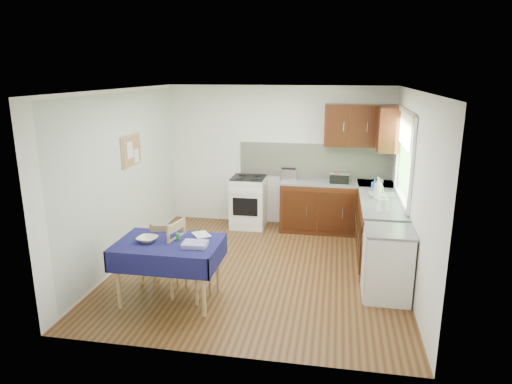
% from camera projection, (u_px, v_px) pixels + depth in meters
% --- Properties ---
extents(floor, '(4.20, 4.20, 0.00)m').
position_uv_depth(floor, '(259.00, 269.00, 6.52)').
color(floor, '#492813').
rests_on(floor, ground).
extents(ceiling, '(4.00, 4.20, 0.02)m').
position_uv_depth(ceiling, '(259.00, 90.00, 5.88)').
color(ceiling, white).
rests_on(ceiling, wall_back).
extents(wall_back, '(4.00, 0.02, 2.50)m').
position_uv_depth(wall_back, '(279.00, 156.00, 8.20)').
color(wall_back, white).
rests_on(wall_back, ground).
extents(wall_front, '(4.00, 0.02, 2.50)m').
position_uv_depth(wall_front, '(220.00, 238.00, 4.21)').
color(wall_front, white).
rests_on(wall_front, ground).
extents(wall_left, '(0.02, 4.20, 2.50)m').
position_uv_depth(wall_left, '(122.00, 178.00, 6.54)').
color(wall_left, silver).
rests_on(wall_left, ground).
extents(wall_right, '(0.02, 4.20, 2.50)m').
position_uv_depth(wall_right, '(412.00, 190.00, 5.86)').
color(wall_right, white).
rests_on(wall_right, ground).
extents(base_cabinets, '(1.90, 2.30, 0.86)m').
position_uv_depth(base_cabinets, '(355.00, 218.00, 7.38)').
color(base_cabinets, '#371209').
rests_on(base_cabinets, ground).
extents(worktop_back, '(1.90, 0.60, 0.04)m').
position_uv_depth(worktop_back, '(337.00, 183.00, 7.83)').
color(worktop_back, slate).
rests_on(worktop_back, base_cabinets).
extents(worktop_right, '(0.60, 1.70, 0.04)m').
position_uv_depth(worktop_right, '(382.00, 203.00, 6.63)').
color(worktop_right, slate).
rests_on(worktop_right, base_cabinets).
extents(worktop_corner, '(0.60, 0.60, 0.04)m').
position_uv_depth(worktop_corner, '(376.00, 184.00, 7.72)').
color(worktop_corner, slate).
rests_on(worktop_corner, base_cabinets).
extents(splashback, '(2.70, 0.02, 0.60)m').
position_uv_depth(splashback, '(315.00, 160.00, 8.09)').
color(splashback, beige).
rests_on(splashback, wall_back).
extents(upper_cabinets, '(1.20, 0.85, 0.70)m').
position_uv_depth(upper_cabinets, '(369.00, 127.00, 7.50)').
color(upper_cabinets, '#371209').
rests_on(upper_cabinets, wall_back).
extents(stove, '(0.60, 0.61, 0.92)m').
position_uv_depth(stove, '(249.00, 202.00, 8.20)').
color(stove, white).
rests_on(stove, ground).
extents(window, '(0.04, 1.48, 1.26)m').
position_uv_depth(window, '(405.00, 151.00, 6.43)').
color(window, '#2A5724').
rests_on(window, wall_right).
extents(fridge, '(0.58, 0.60, 0.89)m').
position_uv_depth(fridge, '(387.00, 264.00, 5.60)').
color(fridge, white).
rests_on(fridge, ground).
extents(corkboard, '(0.04, 0.62, 0.47)m').
position_uv_depth(corkboard, '(131.00, 151.00, 6.73)').
color(corkboard, tan).
rests_on(corkboard, wall_left).
extents(dining_table, '(1.24, 0.84, 0.75)m').
position_uv_depth(dining_table, '(169.00, 250.00, 5.49)').
color(dining_table, '#101141').
rests_on(dining_table, ground).
extents(chair_far, '(0.45, 0.45, 0.86)m').
position_uv_depth(chair_far, '(166.00, 250.00, 6.01)').
color(chair_far, tan).
rests_on(chair_far, ground).
extents(chair_near, '(0.51, 0.51, 0.98)m').
position_uv_depth(chair_near, '(187.00, 258.00, 5.60)').
color(chair_near, tan).
rests_on(chair_near, ground).
extents(toaster, '(0.29, 0.18, 0.22)m').
position_uv_depth(toaster, '(289.00, 174.00, 7.91)').
color(toaster, silver).
rests_on(toaster, worktop_back).
extents(sandwich_press, '(0.32, 0.28, 0.19)m').
position_uv_depth(sandwich_press, '(339.00, 177.00, 7.75)').
color(sandwich_press, black).
rests_on(sandwich_press, worktop_back).
extents(sauce_bottle, '(0.05, 0.05, 0.20)m').
position_uv_depth(sauce_bottle, '(336.00, 177.00, 7.71)').
color(sauce_bottle, red).
rests_on(sauce_bottle, worktop_back).
extents(yellow_packet, '(0.13, 0.09, 0.17)m').
position_uv_depth(yellow_packet, '(342.00, 175.00, 7.91)').
color(yellow_packet, yellow).
rests_on(yellow_packet, worktop_back).
extents(dish_rack, '(0.39, 0.30, 0.18)m').
position_uv_depth(dish_rack, '(382.00, 194.00, 6.96)').
color(dish_rack, '#98989E').
rests_on(dish_rack, worktop_right).
extents(kettle, '(0.14, 0.14, 0.24)m').
position_uv_depth(kettle, '(383.00, 203.00, 6.15)').
color(kettle, white).
rests_on(kettle, worktop_right).
extents(cup, '(0.14, 0.14, 0.09)m').
position_uv_depth(cup, '(380.00, 182.00, 7.60)').
color(cup, silver).
rests_on(cup, worktop_back).
extents(soap_bottle_a, '(0.15, 0.15, 0.33)m').
position_uv_depth(soap_bottle_a, '(378.00, 188.00, 6.72)').
color(soap_bottle_a, white).
rests_on(soap_bottle_a, worktop_right).
extents(soap_bottle_b, '(0.11, 0.11, 0.17)m').
position_uv_depth(soap_bottle_b, '(375.00, 184.00, 7.32)').
color(soap_bottle_b, blue).
rests_on(soap_bottle_b, worktop_right).
extents(soap_bottle_c, '(0.13, 0.13, 0.15)m').
position_uv_depth(soap_bottle_c, '(381.00, 200.00, 6.44)').
color(soap_bottle_c, green).
rests_on(soap_bottle_c, worktop_right).
extents(plate_bowl, '(0.27, 0.27, 0.06)m').
position_uv_depth(plate_bowl, '(147.00, 239.00, 5.48)').
color(plate_bowl, beige).
rests_on(plate_bowl, dining_table).
extents(book, '(0.29, 0.31, 0.02)m').
position_uv_depth(book, '(195.00, 236.00, 5.63)').
color(book, white).
rests_on(book, dining_table).
extents(spice_jar, '(0.05, 0.05, 0.09)m').
position_uv_depth(spice_jar, '(178.00, 237.00, 5.50)').
color(spice_jar, '#248429').
rests_on(spice_jar, dining_table).
extents(tea_towel, '(0.30, 0.24, 0.05)m').
position_uv_depth(tea_towel, '(195.00, 244.00, 5.32)').
color(tea_towel, '#2D2895').
rests_on(tea_towel, dining_table).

